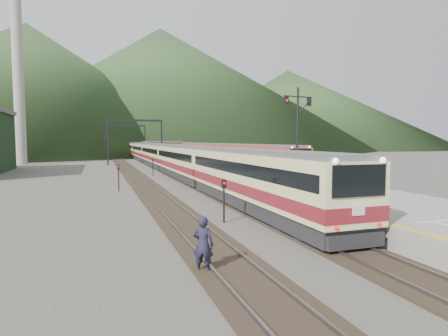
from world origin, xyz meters
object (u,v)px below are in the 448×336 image
object	(u,v)px
main_train	(158,155)
worker	(203,245)
signal_mast	(297,128)
second_train	(215,152)

from	to	relation	value
main_train	worker	size ratio (longest dim) A/B	51.80
main_train	signal_mast	bearing A→B (deg)	-85.35
worker	main_train	bearing A→B (deg)	-65.26
main_train	worker	bearing A→B (deg)	-96.95
second_train	signal_mast	bearing A→B (deg)	-100.51
main_train	second_train	distance (m)	12.97
main_train	second_train	bearing A→B (deg)	27.54
second_train	main_train	bearing A→B (deg)	-152.46
second_train	signal_mast	distance (m)	45.81
signal_mast	worker	distance (m)	14.20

